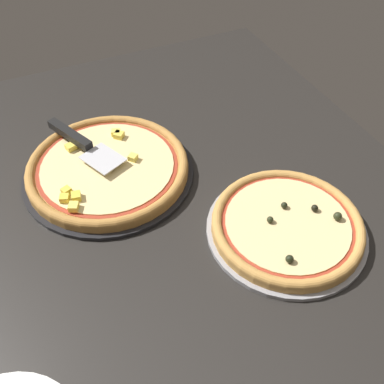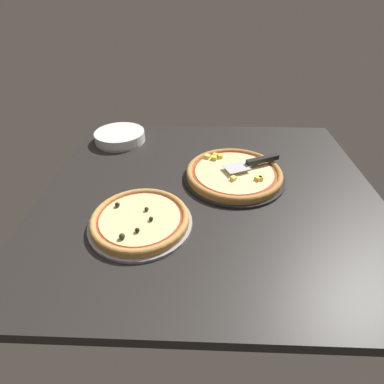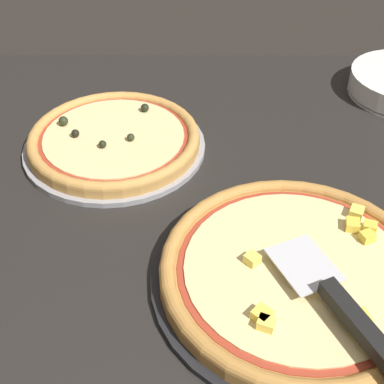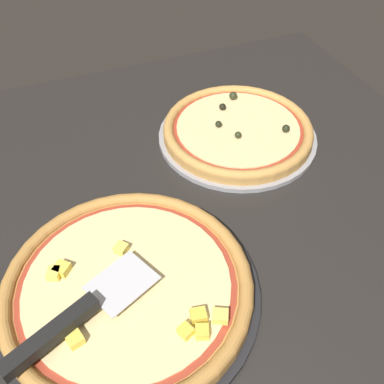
{
  "view_description": "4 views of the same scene",
  "coord_description": "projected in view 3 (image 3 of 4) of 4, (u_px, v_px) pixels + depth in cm",
  "views": [
    {
      "loc": [
        69.02,
        -21.88,
        73.75
      ],
      "look_at": [
        6.62,
        6.45,
        3.0
      ],
      "focal_mm": 42.0,
      "sensor_mm": 36.0,
      "label": 1
    },
    {
      "loc": [
        3.47,
        92.92,
        65.23
      ],
      "look_at": [
        6.62,
        6.45,
        3.0
      ],
      "focal_mm": 28.0,
      "sensor_mm": 36.0,
      "label": 2
    },
    {
      "loc": [
        -58.86,
        6.28,
        57.64
      ],
      "look_at": [
        6.62,
        6.45,
        3.0
      ],
      "focal_mm": 50.0,
      "sensor_mm": 36.0,
      "label": 3
    },
    {
      "loc": [
        -14.38,
        -46.27,
        60.06
      ],
      "look_at": [
        6.62,
        6.45,
        3.0
      ],
      "focal_mm": 42.0,
      "sensor_mm": 36.0,
      "label": 4
    }
  ],
  "objects": [
    {
      "name": "pizza_pan_front",
      "position": [
        295.0,
        280.0,
        0.74
      ],
      "size": [
        40.25,
        40.25,
        1.0
      ],
      "primitive_type": "cylinder",
      "color": "black",
      "rests_on": "ground_plane"
    },
    {
      "name": "serving_spatula",
      "position": [
        349.0,
        314.0,
        0.64
      ],
      "size": [
        23.47,
        14.06,
        2.0
      ],
      "color": "silver",
      "rests_on": "pizza_front"
    },
    {
      "name": "pizza_pan_back",
      "position": [
        115.0,
        147.0,
        0.99
      ],
      "size": [
        33.54,
        33.54,
        1.0
      ],
      "primitive_type": "cylinder",
      "color": "#939399",
      "rests_on": "ground_plane"
    },
    {
      "name": "pizza_front",
      "position": [
        297.0,
        271.0,
        0.73
      ],
      "size": [
        37.84,
        37.84,
        3.51
      ],
      "color": "#B77F3D",
      "rests_on": "pizza_pan_front"
    },
    {
      "name": "ground_plane",
      "position": [
        233.0,
        243.0,
        0.83
      ],
      "size": [
        124.4,
        117.55,
        3.6
      ],
      "primitive_type": "cube",
      "color": "black"
    },
    {
      "name": "pizza_back",
      "position": [
        114.0,
        138.0,
        0.98
      ],
      "size": [
        31.53,
        31.53,
        3.82
      ],
      "color": "#C68E47",
      "rests_on": "pizza_pan_back"
    }
  ]
}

